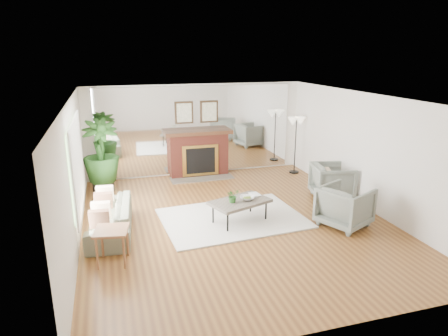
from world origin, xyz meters
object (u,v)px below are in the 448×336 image
object	(u,v)px
coffee_table	(240,202)
armchair_back	(332,181)
armchair_front	(345,206)
potted_ficus	(101,154)
side_table	(112,235)
fireplace	(199,152)
sofa	(110,218)
floor_lamp	(296,126)

from	to	relation	value
coffee_table	armchair_back	world-z (taller)	armchair_back
armchair_front	potted_ficus	xyz separation A→B (m)	(-4.58, 3.44, 0.55)
side_table	potted_ficus	bearing A→B (deg)	92.10
fireplace	side_table	distance (m)	4.93
armchair_front	sofa	bearing A→B (deg)	52.27
armchair_back	potted_ficus	world-z (taller)	potted_ficus
sofa	armchair_back	size ratio (longest dim) A/B	2.17
armchair_back	armchair_front	xyz separation A→B (m)	(-0.59, -1.44, -0.00)
fireplace	armchair_back	distance (m)	3.71
sofa	floor_lamp	bearing A→B (deg)	121.28
coffee_table	floor_lamp	bearing A→B (deg)	47.44
sofa	side_table	bearing A→B (deg)	5.54
armchair_front	side_table	xyz separation A→B (m)	(-4.44, -0.21, 0.09)
sofa	potted_ficus	bearing A→B (deg)	-172.47
armchair_front	potted_ficus	size ratio (longest dim) A/B	0.50
coffee_table	floor_lamp	xyz separation A→B (m)	(2.59, 2.82, 0.93)
floor_lamp	potted_ficus	bearing A→B (deg)	-178.80
coffee_table	potted_ficus	size ratio (longest dim) A/B	0.74
fireplace	armchair_back	world-z (taller)	fireplace
armchair_back	sofa	bearing A→B (deg)	107.19
armchair_front	potted_ficus	distance (m)	5.75
sofa	potted_ficus	size ratio (longest dim) A/B	1.09
side_table	potted_ficus	size ratio (longest dim) A/B	0.34
armchair_front	armchair_back	bearing A→B (deg)	-47.32
potted_ficus	sofa	bearing A→B (deg)	-87.24
fireplace	coffee_table	xyz separation A→B (m)	(0.07, -3.35, -0.23)
armchair_back	side_table	distance (m)	5.30
side_table	floor_lamp	world-z (taller)	floor_lamp
side_table	floor_lamp	bearing A→B (deg)	36.43
coffee_table	floor_lamp	distance (m)	3.94
side_table	potted_ficus	distance (m)	3.68
armchair_back	side_table	bearing A→B (deg)	120.36
fireplace	armchair_front	xyz separation A→B (m)	(2.01, -4.08, -0.25)
fireplace	coffee_table	distance (m)	3.35
floor_lamp	fireplace	bearing A→B (deg)	168.83
sofa	armchair_front	xyz separation A→B (m)	(4.46, -1.00, 0.12)
armchair_front	side_table	distance (m)	4.45
armchair_back	floor_lamp	world-z (taller)	floor_lamp
potted_ficus	floor_lamp	bearing A→B (deg)	1.20
fireplace	floor_lamp	xyz separation A→B (m)	(2.66, -0.53, 0.70)
coffee_table	armchair_front	distance (m)	2.07
potted_ficus	armchair_back	bearing A→B (deg)	-21.13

